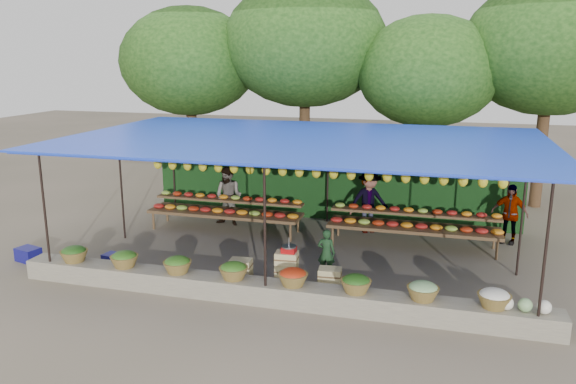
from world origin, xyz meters
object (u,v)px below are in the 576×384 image
(weighing_scale, at_px, (289,249))
(blue_crate_back, at_px, (114,260))
(crate_counter, at_px, (285,273))
(blue_crate_front, at_px, (28,254))
(vendor_seated, at_px, (326,253))

(weighing_scale, height_order, blue_crate_back, weighing_scale)
(weighing_scale, xyz_separation_m, blue_crate_back, (-4.15, 0.13, -0.70))
(crate_counter, height_order, blue_crate_front, crate_counter)
(weighing_scale, bearing_deg, blue_crate_front, -178.96)
(crate_counter, distance_m, blue_crate_back, 4.08)
(crate_counter, bearing_deg, blue_crate_back, 178.18)
(weighing_scale, distance_m, blue_crate_front, 6.29)
(crate_counter, relative_size, blue_crate_back, 5.06)
(weighing_scale, height_order, blue_crate_front, weighing_scale)
(crate_counter, xyz_separation_m, vendor_seated, (0.68, 0.82, 0.22))
(weighing_scale, height_order, vendor_seated, weighing_scale)
(vendor_seated, bearing_deg, blue_crate_front, 8.32)
(crate_counter, distance_m, weighing_scale, 0.54)
(crate_counter, height_order, blue_crate_back, crate_counter)
(crate_counter, height_order, weighing_scale, weighing_scale)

